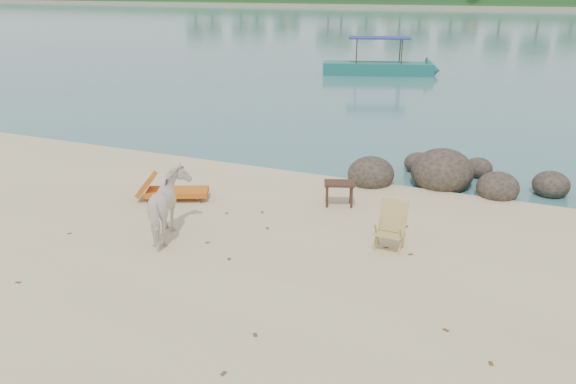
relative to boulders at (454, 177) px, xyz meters
name	(u,v)px	position (x,y,z in m)	size (l,w,h in m)	color
water	(511,19)	(-2.65, 83.38, -0.22)	(400.00, 400.00, 0.00)	#396B73
far_shore	(526,4)	(-2.65, 163.38, -0.22)	(420.00, 90.00, 1.40)	tan
boulders	(454,177)	(0.00, 0.00, 0.00)	(6.43, 2.97, 1.19)	#2C261D
cow	(170,208)	(-4.81, -5.57, 0.46)	(0.73, 1.60, 1.35)	white
side_table	(339,195)	(-2.25, -2.54, 0.06)	(0.69, 0.45, 0.56)	#321B14
lounge_chair	(177,190)	(-5.91, -3.70, 0.05)	(1.80, 0.63, 0.54)	#BF6216
deck_chair	(389,229)	(-0.63, -4.38, 0.24)	(0.58, 0.64, 0.91)	tan
boat_near	(379,44)	(-6.80, 18.30, 1.49)	(7.06, 1.59, 3.43)	#1A675F
dead_leaves	(258,276)	(-2.50, -6.31, -0.22)	(8.47, 6.91, 0.00)	brown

